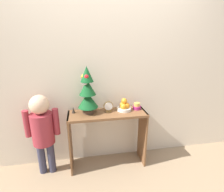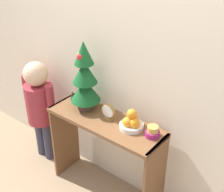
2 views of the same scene
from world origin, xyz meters
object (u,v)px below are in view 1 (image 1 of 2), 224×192
mini_tree (87,92)px  fruit_bowl (124,106)px  figurine (73,110)px  desk_clock (108,107)px  singing_bowl (137,106)px  child_figure (42,127)px

mini_tree → fruit_bowl: bearing=0.0°
mini_tree → figurine: 0.30m
desk_clock → fruit_bowl: bearing=5.2°
mini_tree → fruit_bowl: size_ratio=3.19×
singing_bowl → desk_clock: desk_clock is taller
mini_tree → child_figure: 0.68m
fruit_bowl → singing_bowl: (0.17, 0.01, -0.02)m
mini_tree → figurine: bearing=170.9°
mini_tree → fruit_bowl: mini_tree is taller
mini_tree → figurine: mini_tree is taller
desk_clock → child_figure: 0.82m
figurine → fruit_bowl: bearing=-2.6°
fruit_bowl → child_figure: size_ratio=0.18×
desk_clock → figurine: 0.44m
singing_bowl → desk_clock: bearing=-175.3°
singing_bowl → child_figure: child_figure is taller
figurine → desk_clock: bearing=-6.3°
figurine → singing_bowl: bearing=-1.2°
mini_tree → desk_clock: bearing=-4.3°
singing_bowl → figurine: 0.81m
desk_clock → singing_bowl: bearing=4.7°
singing_bowl → figurine: size_ratio=1.27×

